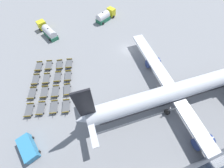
{
  "coord_description": "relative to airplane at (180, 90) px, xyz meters",
  "views": [
    {
      "loc": [
        26.35,
        -14.64,
        27.88
      ],
      "look_at": [
        11.27,
        -9.04,
        3.0
      ],
      "focal_mm": 22.0,
      "sensor_mm": 36.0,
      "label": 1
    }
  ],
  "objects": [
    {
      "name": "baggage_dolly_row_mid_a_col_a",
      "position": [
        -19.28,
        -25.39,
        -2.89
      ],
      "size": [
        3.75,
        2.21,
        0.92
      ],
      "color": "#515459",
      "rests_on": "ground_plane"
    },
    {
      "name": "baggage_dolly_row_far_col_c",
      "position": [
        -10.23,
        -22.18,
        -2.89
      ],
      "size": [
        3.76,
        2.0,
        0.92
      ],
      "color": "#515459",
      "rests_on": "ground_plane"
    },
    {
      "name": "baggage_dolly_row_far_col_d",
      "position": [
        -6.21,
        -23.17,
        -2.89
      ],
      "size": [
        3.76,
        2.14,
        0.92
      ],
      "color": "#515459",
      "rests_on": "ground_plane"
    },
    {
      "name": "baggage_dolly_row_near_col_a",
      "position": [
        -19.79,
        -27.85,
        -2.89
      ],
      "size": [
        3.75,
        2.22,
        0.92
      ],
      "color": "#515459",
      "rests_on": "ground_plane"
    },
    {
      "name": "stand_guidance_stripe",
      "position": [
        1.89,
        -9.48,
        -3.36
      ],
      "size": [
        1.27,
        20.21,
        0.01
      ],
      "color": "white",
      "rests_on": "ground_plane"
    },
    {
      "name": "baggage_dolly_row_mid_a_col_c",
      "position": [
        -11.41,
        -27.23,
        -2.89
      ],
      "size": [
        3.76,
        2.16,
        0.92
      ],
      "color": "#515459",
      "rests_on": "ground_plane"
    },
    {
      "name": "baggage_dolly_row_far_col_a",
      "position": [
        -18.02,
        -20.3,
        -2.89
      ],
      "size": [
        3.75,
        2.26,
        0.92
      ],
      "color": "#515459",
      "rests_on": "ground_plane"
    },
    {
      "name": "baggage_dolly_row_mid_b_col_d",
      "position": [
        -6.91,
        -25.65,
        -2.89
      ],
      "size": [
        3.76,
        2.15,
        0.92
      ],
      "color": "#515459",
      "rests_on": "ground_plane"
    },
    {
      "name": "baggage_dolly_row_near_col_b",
      "position": [
        -15.79,
        -28.87,
        -2.89
      ],
      "size": [
        3.75,
        2.22,
        0.92
      ],
      "color": "#515459",
      "rests_on": "ground_plane"
    },
    {
      "name": "baggage_dolly_row_near_col_d",
      "position": [
        -8.03,
        -30.66,
        -2.89
      ],
      "size": [
        3.76,
        2.17,
        0.92
      ],
      "color": "#515459",
      "rests_on": "ground_plane"
    },
    {
      "name": "baggage_dolly_row_mid_b_col_b",
      "position": [
        -14.69,
        -23.74,
        -2.89
      ],
      "size": [
        3.75,
        2.25,
        0.92
      ],
      "color": "#515459",
      "rests_on": "ground_plane"
    },
    {
      "name": "airplane",
      "position": [
        0.0,
        0.0,
        0.0
      ],
      "size": [
        38.79,
        44.24,
        12.99
      ],
      "color": "silver",
      "rests_on": "ground_plane"
    },
    {
      "name": "fuel_tanker_secondary",
      "position": [
        -34.1,
        -4.84,
        -2.02
      ],
      "size": [
        5.69,
        7.68,
        3.2
      ],
      "color": "yellow",
      "rests_on": "ground_plane"
    },
    {
      "name": "service_van",
      "position": [
        -0.16,
        -30.85,
        -2.27
      ],
      "size": [
        5.19,
        3.53,
        1.98
      ],
      "color": "teal",
      "rests_on": "ground_plane"
    },
    {
      "name": "fuel_tanker_primary",
      "position": [
        -32.58,
        -23.8,
        -2.06
      ],
      "size": [
        9.13,
        5.44,
        3.02
      ],
      "color": "yellow",
      "rests_on": "ground_plane"
    },
    {
      "name": "ground_plane",
      "position": [
        -17.85,
        -3.42,
        -3.36
      ],
      "size": [
        500.0,
        500.0,
        0.0
      ],
      "primitive_type": "plane",
      "color": "gray"
    },
    {
      "name": "baggage_dolly_row_mid_b_col_c",
      "position": [
        -10.72,
        -24.82,
        -2.89
      ],
      "size": [
        3.75,
        2.21,
        0.92
      ],
      "color": "#515459",
      "rests_on": "ground_plane"
    },
    {
      "name": "baggage_dolly_row_far_col_b",
      "position": [
        -14.09,
        -21.3,
        -2.89
      ],
      "size": [
        3.75,
        2.23,
        0.92
      ],
      "color": "#515459",
      "rests_on": "ground_plane"
    },
    {
      "name": "baggage_dolly_row_near_col_c",
      "position": [
        -12.1,
        -29.85,
        -2.89
      ],
      "size": [
        3.75,
        2.24,
        0.92
      ],
      "color": "#515459",
      "rests_on": "ground_plane"
    },
    {
      "name": "baggage_dolly_row_mid_a_col_b",
      "position": [
        -15.14,
        -26.4,
        -2.89
      ],
      "size": [
        3.76,
        2.19,
        0.92
      ],
      "color": "#515459",
      "rests_on": "ground_plane"
    },
    {
      "name": "baggage_dolly_row_mid_b_col_a",
      "position": [
        -18.51,
        -22.7,
        -2.89
      ],
      "size": [
        3.76,
        2.0,
        0.92
      ],
      "color": "#515459",
      "rests_on": "ground_plane"
    },
    {
      "name": "baggage_dolly_row_mid_a_col_d",
      "position": [
        -7.6,
        -28.31,
        -2.89
      ],
      "size": [
        3.75,
        2.27,
        0.92
      ],
      "color": "#515459",
      "rests_on": "ground_plane"
    }
  ]
}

